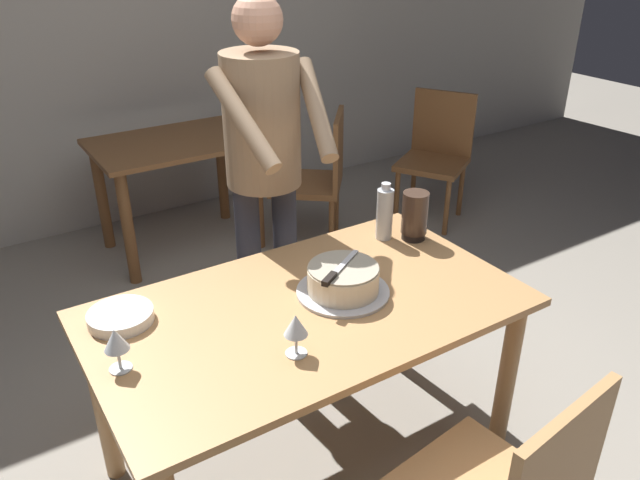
{
  "coord_description": "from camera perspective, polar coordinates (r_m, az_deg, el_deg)",
  "views": [
    {
      "loc": [
        -0.96,
        -1.58,
        1.96
      ],
      "look_at": [
        0.15,
        0.15,
        0.9
      ],
      "focal_mm": 34.99,
      "sensor_mm": 36.0,
      "label": 1
    }
  ],
  "objects": [
    {
      "name": "water_bottle",
      "position": [
        2.62,
        5.93,
        2.45
      ],
      "size": [
        0.07,
        0.07,
        0.25
      ],
      "color": "silver",
      "rests_on": "main_dining_table"
    },
    {
      "name": "background_chair_1",
      "position": [
        4.53,
        10.56,
        7.88
      ],
      "size": [
        0.6,
        0.6,
        0.9
      ],
      "color": "brown",
      "rests_on": "ground_plane"
    },
    {
      "name": "hurricane_lamp",
      "position": [
        2.64,
        8.66,
        2.24
      ],
      "size": [
        0.11,
        0.11,
        0.21
      ],
      "color": "black",
      "rests_on": "main_dining_table"
    },
    {
      "name": "wine_glass_near",
      "position": [
        1.96,
        -18.18,
        -8.77
      ],
      "size": [
        0.08,
        0.08,
        0.14
      ],
      "color": "silver",
      "rests_on": "main_dining_table"
    },
    {
      "name": "person_cutting_cake",
      "position": [
        2.65,
        -5.13,
        7.68
      ],
      "size": [
        0.47,
        0.56,
        1.72
      ],
      "color": "#2D2D38",
      "rests_on": "ground_plane"
    },
    {
      "name": "ground_plane",
      "position": [
        2.69,
        -0.93,
        -19.44
      ],
      "size": [
        14.0,
        14.0,
        0.0
      ],
      "primitive_type": "plane",
      "color": "gray"
    },
    {
      "name": "plate_stack",
      "position": [
        2.22,
        -17.77,
        -6.69
      ],
      "size": [
        0.22,
        0.22,
        0.04
      ],
      "color": "white",
      "rests_on": "main_dining_table"
    },
    {
      "name": "cake_on_platter",
      "position": [
        2.25,
        2.06,
        -3.7
      ],
      "size": [
        0.34,
        0.34,
        0.11
      ],
      "color": "silver",
      "rests_on": "main_dining_table"
    },
    {
      "name": "main_dining_table",
      "position": [
        2.27,
        -1.05,
        -8.35
      ],
      "size": [
        1.52,
        0.87,
        0.75
      ],
      "color": "tan",
      "rests_on": "ground_plane"
    },
    {
      "name": "back_wall",
      "position": [
        4.47,
        -20.94,
        17.74
      ],
      "size": [
        10.0,
        0.12,
        2.7
      ],
      "primitive_type": "cube",
      "color": "#BCB7AD",
      "rests_on": "ground_plane"
    },
    {
      "name": "background_table",
      "position": [
        4.07,
        -13.02,
        6.68
      ],
      "size": [
        1.0,
        0.7,
        0.74
      ],
      "color": "brown",
      "rests_on": "ground_plane"
    },
    {
      "name": "cake_knife",
      "position": [
        2.16,
        1.3,
        -3.11
      ],
      "size": [
        0.24,
        0.16,
        0.02
      ],
      "color": "silver",
      "rests_on": "cake_on_platter"
    },
    {
      "name": "wine_glass_far",
      "position": [
        1.92,
        -2.24,
        -7.91
      ],
      "size": [
        0.08,
        0.08,
        0.14
      ],
      "color": "silver",
      "rests_on": "main_dining_table"
    },
    {
      "name": "background_chair_0",
      "position": [
        4.03,
        -0.17,
        5.9
      ],
      "size": [
        0.62,
        0.62,
        0.9
      ],
      "color": "brown",
      "rests_on": "ground_plane"
    }
  ]
}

